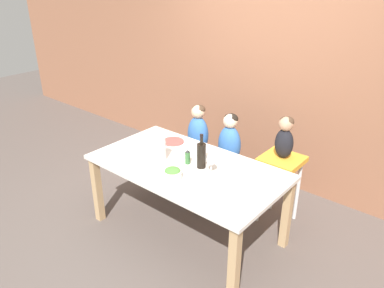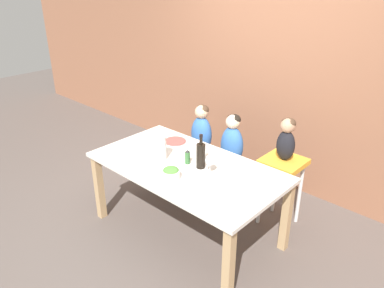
% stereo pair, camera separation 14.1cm
% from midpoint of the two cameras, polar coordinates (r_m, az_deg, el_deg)
% --- Properties ---
extents(ground_plane, '(14.00, 14.00, 0.00)m').
position_cam_midpoint_polar(ground_plane, '(3.70, -1.84, -13.12)').
color(ground_plane, '#564C47').
extents(wall_back, '(10.00, 0.06, 2.70)m').
position_cam_midpoint_polar(wall_back, '(4.19, 11.28, 11.68)').
color(wall_back, '#8E5B42').
rests_on(wall_back, ground_plane).
extents(dining_table, '(1.72, 0.94, 0.72)m').
position_cam_midpoint_polar(dining_table, '(3.35, -1.99, -4.54)').
color(dining_table, silver).
rests_on(dining_table, ground_plane).
extents(chair_far_left, '(0.43, 0.42, 0.44)m').
position_cam_midpoint_polar(chair_far_left, '(4.21, -0.07, -1.92)').
color(chair_far_left, silver).
rests_on(chair_far_left, ground_plane).
extents(chair_far_center, '(0.43, 0.42, 0.44)m').
position_cam_midpoint_polar(chair_far_center, '(3.98, 4.54, -3.66)').
color(chair_far_center, silver).
rests_on(chair_far_center, ground_plane).
extents(chair_right_highchair, '(0.37, 0.36, 0.70)m').
position_cam_midpoint_polar(chair_right_highchair, '(3.63, 12.30, -4.05)').
color(chair_right_highchair, silver).
rests_on(chair_right_highchair, ground_plane).
extents(person_child_left, '(0.25, 0.19, 0.54)m').
position_cam_midpoint_polar(person_child_left, '(4.07, -0.06, 2.24)').
color(person_child_left, '#3366B2').
rests_on(person_child_left, chair_far_left).
extents(person_child_center, '(0.25, 0.19, 0.54)m').
position_cam_midpoint_polar(person_child_center, '(3.84, 4.71, 0.68)').
color(person_child_center, '#3366B2').
rests_on(person_child_center, chair_far_center).
extents(person_baby_right, '(0.18, 0.14, 0.41)m').
position_cam_midpoint_polar(person_baby_right, '(3.48, 12.85, 1.19)').
color(person_baby_right, black).
rests_on(person_baby_right, chair_right_highchair).
extents(wine_bottle, '(0.08, 0.08, 0.31)m').
position_cam_midpoint_polar(wine_bottle, '(3.21, 0.18, -1.68)').
color(wine_bottle, black).
rests_on(wine_bottle, dining_table).
extents(paper_towel_roll, '(0.12, 0.12, 0.23)m').
position_cam_midpoint_polar(paper_towel_roll, '(3.35, -6.22, -0.69)').
color(paper_towel_roll, white).
rests_on(paper_towel_roll, dining_table).
extents(wine_glass_near, '(0.08, 0.08, 0.18)m').
position_cam_midpoint_polar(wine_glass_near, '(3.12, 1.64, -2.50)').
color(wine_glass_near, white).
rests_on(wine_glass_near, dining_table).
extents(salad_bowl_large, '(0.15, 0.15, 0.10)m').
position_cam_midpoint_polar(salad_bowl_large, '(3.08, -4.29, -4.50)').
color(salad_bowl_large, silver).
rests_on(salad_bowl_large, dining_table).
extents(dinner_plate_front_left, '(0.22, 0.22, 0.01)m').
position_cam_midpoint_polar(dinner_plate_front_left, '(3.52, -10.54, -1.72)').
color(dinner_plate_front_left, silver).
rests_on(dinner_plate_front_left, dining_table).
extents(dinner_plate_back_left, '(0.22, 0.22, 0.01)m').
position_cam_midpoint_polar(dinner_plate_back_left, '(3.74, -3.98, 0.37)').
color(dinner_plate_back_left, '#D14C47').
rests_on(dinner_plate_back_left, dining_table).
extents(dinner_plate_back_right, '(0.22, 0.22, 0.01)m').
position_cam_midpoint_polar(dinner_plate_back_right, '(3.12, 8.20, -5.18)').
color(dinner_plate_back_right, silver).
rests_on(dinner_plate_back_right, dining_table).
extents(dinner_plate_front_right, '(0.22, 0.22, 0.01)m').
position_cam_midpoint_polar(dinner_plate_front_right, '(2.87, 1.69, -7.84)').
color(dinner_plate_front_right, silver).
rests_on(dinner_plate_front_right, dining_table).
extents(condiment_bottle_hot_sauce, '(0.05, 0.05, 0.13)m').
position_cam_midpoint_polar(condiment_bottle_hot_sauce, '(3.30, -1.89, -2.01)').
color(condiment_bottle_hot_sauce, '#336633').
rests_on(condiment_bottle_hot_sauce, dining_table).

